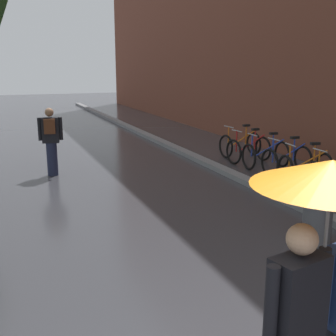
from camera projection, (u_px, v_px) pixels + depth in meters
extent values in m
cube|color=slate|center=(182.00, 151.00, 13.29)|extent=(0.30, 36.00, 0.12)
torus|color=black|center=(315.00, 177.00, 9.11)|extent=(0.10, 0.70, 0.70)
cylinder|color=orange|center=(319.00, 164.00, 9.06)|extent=(0.04, 0.04, 0.58)
cylinder|color=#9E9EA3|center=(320.00, 150.00, 8.99)|extent=(0.05, 0.46, 0.03)
torus|color=black|center=(285.00, 170.00, 9.73)|extent=(0.16, 0.70, 0.70)
torus|color=black|center=(325.00, 167.00, 9.97)|extent=(0.16, 0.70, 0.70)
cylinder|color=orange|center=(310.00, 160.00, 9.83)|extent=(0.88, 0.16, 0.43)
cylinder|color=orange|center=(314.00, 157.00, 9.83)|extent=(0.04, 0.04, 0.55)
cube|color=black|center=(315.00, 144.00, 9.76)|extent=(0.23, 0.13, 0.06)
cylinder|color=orange|center=(290.00, 157.00, 9.68)|extent=(0.04, 0.04, 0.58)
cylinder|color=#9E9EA3|center=(290.00, 145.00, 9.61)|extent=(0.09, 0.46, 0.03)
torus|color=black|center=(270.00, 163.00, 10.43)|extent=(0.07, 0.70, 0.70)
torus|color=black|center=(303.00, 159.00, 10.82)|extent=(0.07, 0.70, 0.70)
cylinder|color=#233DA8|center=(290.00, 153.00, 10.62)|extent=(0.88, 0.05, 0.43)
cylinder|color=#233DA8|center=(294.00, 150.00, 10.64)|extent=(0.04, 0.04, 0.55)
cube|color=black|center=(295.00, 138.00, 10.57)|extent=(0.22, 0.10, 0.06)
cylinder|color=#233DA8|center=(273.00, 151.00, 10.40)|extent=(0.04, 0.04, 0.58)
cylinder|color=#9E9EA3|center=(274.00, 139.00, 10.33)|extent=(0.04, 0.46, 0.03)
torus|color=black|center=(249.00, 157.00, 11.11)|extent=(0.09, 0.70, 0.70)
torus|color=black|center=(282.00, 154.00, 11.44)|extent=(0.09, 0.70, 0.70)
cylinder|color=#233DA8|center=(269.00, 148.00, 11.26)|extent=(0.88, 0.08, 0.43)
cylinder|color=#233DA8|center=(273.00, 145.00, 11.27)|extent=(0.04, 0.04, 0.55)
cube|color=black|center=(274.00, 133.00, 11.20)|extent=(0.22, 0.11, 0.06)
cylinder|color=#233DA8|center=(252.00, 146.00, 11.07)|extent=(0.04, 0.04, 0.58)
cylinder|color=#9E9EA3|center=(252.00, 135.00, 11.00)|extent=(0.05, 0.46, 0.03)
torus|color=black|center=(234.00, 152.00, 11.74)|extent=(0.12, 0.70, 0.70)
torus|color=black|center=(263.00, 149.00, 12.19)|extent=(0.12, 0.70, 0.70)
cylinder|color=red|center=(252.00, 143.00, 11.96)|extent=(0.88, 0.11, 0.43)
cylinder|color=red|center=(255.00, 140.00, 11.99)|extent=(0.04, 0.04, 0.55)
cube|color=black|center=(255.00, 129.00, 11.92)|extent=(0.23, 0.12, 0.06)
cylinder|color=red|center=(237.00, 141.00, 11.71)|extent=(0.04, 0.04, 0.58)
cylinder|color=#9E9EA3|center=(237.00, 131.00, 11.64)|extent=(0.07, 0.46, 0.03)
torus|color=black|center=(226.00, 146.00, 12.51)|extent=(0.11, 0.70, 0.70)
torus|color=black|center=(254.00, 144.00, 12.95)|extent=(0.11, 0.70, 0.70)
cylinder|color=orange|center=(243.00, 138.00, 12.73)|extent=(0.88, 0.10, 0.43)
cylinder|color=orange|center=(246.00, 135.00, 12.76)|extent=(0.04, 0.04, 0.55)
cube|color=black|center=(246.00, 125.00, 12.68)|extent=(0.23, 0.12, 0.06)
cylinder|color=orange|center=(228.00, 137.00, 12.48)|extent=(0.04, 0.04, 0.58)
cylinder|color=#9E9EA3|center=(229.00, 127.00, 12.41)|extent=(0.06, 0.46, 0.03)
cube|color=black|center=(297.00, 300.00, 2.87)|extent=(0.43, 0.29, 0.63)
sphere|color=tan|center=(302.00, 239.00, 2.76)|extent=(0.21, 0.21, 0.21)
cylinder|color=black|center=(271.00, 306.00, 2.73)|extent=(0.09, 0.09, 0.56)
cylinder|color=black|center=(322.00, 285.00, 2.99)|extent=(0.09, 0.09, 0.56)
cylinder|color=navy|center=(325.00, 290.00, 3.02)|extent=(0.09, 0.09, 0.54)
cylinder|color=#9E9EA3|center=(324.00, 260.00, 2.98)|extent=(0.02, 0.02, 1.12)
cone|color=orange|center=(332.00, 173.00, 2.83)|extent=(1.09, 1.09, 0.18)
cylinder|color=#4C4C51|center=(317.00, 217.00, 6.48)|extent=(0.44, 0.44, 0.85)
cylinder|color=#1E233D|center=(52.00, 159.00, 10.56)|extent=(0.26, 0.26, 0.83)
cube|color=black|center=(50.00, 130.00, 10.39)|extent=(0.43, 0.29, 0.62)
sphere|color=#9E7051|center=(49.00, 112.00, 10.28)|extent=(0.21, 0.21, 0.21)
cylinder|color=black|center=(40.00, 129.00, 10.33)|extent=(0.09, 0.09, 0.56)
cylinder|color=black|center=(61.00, 129.00, 10.43)|extent=(0.09, 0.09, 0.56)
cube|color=#592D19|center=(50.00, 126.00, 10.23)|extent=(0.28, 0.19, 0.36)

